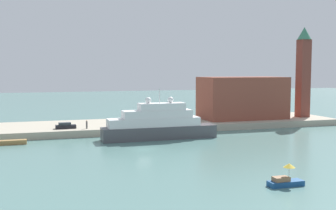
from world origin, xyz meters
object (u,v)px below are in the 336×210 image
at_px(harbor_building, 242,98).
at_px(parked_car, 65,126).
at_px(person_figure, 87,125).
at_px(mooring_bollard, 145,125).
at_px(bell_tower, 303,69).
at_px(work_barge, 10,142).
at_px(large_yacht, 158,125).
at_px(small_motorboat, 285,180).

distance_m(harbor_building, parked_car, 45.16).
relative_size(person_figure, mooring_bollard, 2.08).
bearing_deg(harbor_building, bell_tower, -5.78).
bearing_deg(bell_tower, work_barge, -170.97).
xyz_separation_m(large_yacht, harbor_building, (26.98, 15.34, 3.93)).
xyz_separation_m(large_yacht, person_figure, (-13.31, 8.42, -0.55)).
bearing_deg(work_barge, harbor_building, 13.42).
xyz_separation_m(work_barge, bell_tower, (72.09, 11.46, 13.77)).
xyz_separation_m(small_motorboat, bell_tower, (38.68, 50.83, 13.42)).
bearing_deg(harbor_building, large_yacht, -150.38).
distance_m(work_barge, person_figure, 16.27).
relative_size(small_motorboat, bell_tower, 0.19).
distance_m(small_motorboat, work_barge, 51.64).
xyz_separation_m(harbor_building, bell_tower, (16.91, -1.71, 7.35)).
relative_size(work_barge, mooring_bollard, 6.78).
bearing_deg(large_yacht, parked_car, 150.34).
distance_m(large_yacht, work_barge, 28.40).
height_order(small_motorboat, person_figure, person_figure).
bearing_deg(person_figure, small_motorboat, -67.91).
bearing_deg(work_barge, person_figure, 22.78).
distance_m(small_motorboat, parked_car, 52.48).
xyz_separation_m(harbor_building, parked_car, (-44.59, -5.31, -4.77)).
height_order(harbor_building, person_figure, harbor_building).
bearing_deg(bell_tower, harbor_building, 174.22).
relative_size(work_barge, person_figure, 3.25).
bearing_deg(bell_tower, large_yacht, -162.75).
bearing_deg(mooring_bollard, large_yacht, -84.22).
xyz_separation_m(large_yacht, parked_car, (-17.62, 10.03, -0.84)).
bearing_deg(work_barge, large_yacht, -4.39).
bearing_deg(small_motorboat, bell_tower, 52.73).
height_order(bell_tower, mooring_bollard, bell_tower).
height_order(work_barge, person_figure, person_figure).
relative_size(large_yacht, small_motorboat, 5.33).
bearing_deg(work_barge, bell_tower, 9.03).
bearing_deg(mooring_bollard, small_motorboat, -82.40).
distance_m(person_figure, mooring_bollard, 12.60).
height_order(large_yacht, bell_tower, bell_tower).
bearing_deg(mooring_bollard, harbor_building, 15.84).
distance_m(small_motorboat, bell_tower, 65.27).
bearing_deg(harbor_building, person_figure, -170.26).
relative_size(small_motorboat, work_barge, 0.74).
height_order(small_motorboat, work_barge, small_motorboat).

